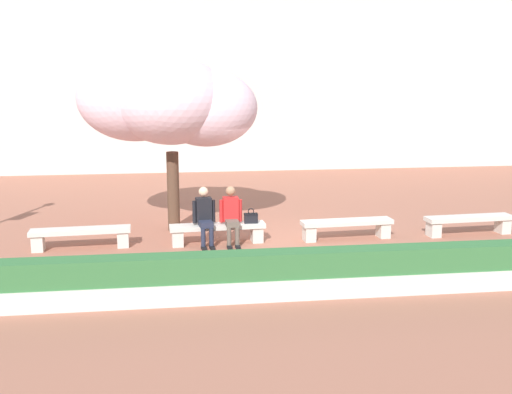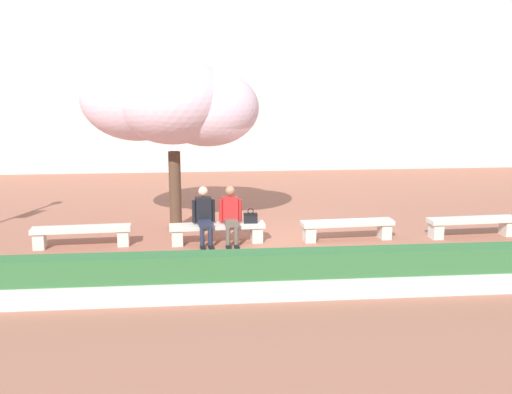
{
  "view_description": "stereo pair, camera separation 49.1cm",
  "coord_description": "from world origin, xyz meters",
  "px_view_note": "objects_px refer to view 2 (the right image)",
  "views": [
    {
      "loc": [
        -2.35,
        -12.9,
        3.65
      ],
      "look_at": [
        -0.59,
        0.2,
        1.0
      ],
      "focal_mm": 42.0,
      "sensor_mm": 36.0,
      "label": 1
    },
    {
      "loc": [
        -1.86,
        -12.96,
        3.65
      ],
      "look_at": [
        -0.59,
        0.2,
        1.0
      ],
      "focal_mm": 42.0,
      "sensor_mm": 36.0,
      "label": 2
    }
  ],
  "objects_px": {
    "person_seated_left": "(204,214)",
    "person_seated_right": "(231,213)",
    "handbag": "(251,217)",
    "cherry_tree_main": "(169,102)",
    "stone_bench_near_east": "(472,224)",
    "stone_bench_near_west": "(217,230)",
    "stone_bench_center": "(347,227)",
    "stone_bench_west_end": "(82,233)"
  },
  "relations": [
    {
      "from": "person_seated_left",
      "to": "person_seated_right",
      "type": "bearing_deg",
      "value": -0.05
    },
    {
      "from": "stone_bench_near_west",
      "to": "person_seated_left",
      "type": "bearing_deg",
      "value": -169.59
    },
    {
      "from": "stone_bench_near_east",
      "to": "handbag",
      "type": "bearing_deg",
      "value": 180.0
    },
    {
      "from": "person_seated_right",
      "to": "handbag",
      "type": "distance_m",
      "value": 0.47
    },
    {
      "from": "cherry_tree_main",
      "to": "handbag",
      "type": "bearing_deg",
      "value": -38.58
    },
    {
      "from": "handbag",
      "to": "cherry_tree_main",
      "type": "height_order",
      "value": "cherry_tree_main"
    },
    {
      "from": "person_seated_left",
      "to": "handbag",
      "type": "relative_size",
      "value": 3.81
    },
    {
      "from": "handbag",
      "to": "stone_bench_west_end",
      "type": "bearing_deg",
      "value": -180.0
    },
    {
      "from": "stone_bench_near_west",
      "to": "cherry_tree_main",
      "type": "height_order",
      "value": "cherry_tree_main"
    },
    {
      "from": "handbag",
      "to": "stone_bench_near_east",
      "type": "bearing_deg",
      "value": -0.0
    },
    {
      "from": "stone_bench_center",
      "to": "person_seated_right",
      "type": "distance_m",
      "value": 2.69
    },
    {
      "from": "stone_bench_center",
      "to": "handbag",
      "type": "bearing_deg",
      "value": 180.0
    },
    {
      "from": "stone_bench_center",
      "to": "cherry_tree_main",
      "type": "distance_m",
      "value": 5.09
    },
    {
      "from": "stone_bench_center",
      "to": "stone_bench_near_east",
      "type": "height_order",
      "value": "same"
    },
    {
      "from": "stone_bench_center",
      "to": "stone_bench_west_end",
      "type": "bearing_deg",
      "value": 180.0
    },
    {
      "from": "stone_bench_center",
      "to": "stone_bench_near_east",
      "type": "xyz_separation_m",
      "value": [
        2.96,
        0.0,
        0.0
      ]
    },
    {
      "from": "stone_bench_west_end",
      "to": "stone_bench_center",
      "type": "height_order",
      "value": "same"
    },
    {
      "from": "stone_bench_west_end",
      "to": "person_seated_left",
      "type": "relative_size",
      "value": 1.66
    },
    {
      "from": "person_seated_left",
      "to": "handbag",
      "type": "distance_m",
      "value": 1.04
    },
    {
      "from": "person_seated_right",
      "to": "cherry_tree_main",
      "type": "distance_m",
      "value": 3.13
    },
    {
      "from": "person_seated_right",
      "to": "cherry_tree_main",
      "type": "bearing_deg",
      "value": 132.29
    },
    {
      "from": "cherry_tree_main",
      "to": "stone_bench_near_east",
      "type": "bearing_deg",
      "value": -11.65
    },
    {
      "from": "stone_bench_center",
      "to": "person_seated_left",
      "type": "bearing_deg",
      "value": -179.07
    },
    {
      "from": "person_seated_right",
      "to": "stone_bench_center",
      "type": "bearing_deg",
      "value": 1.15
    },
    {
      "from": "handbag",
      "to": "cherry_tree_main",
      "type": "bearing_deg",
      "value": 141.42
    },
    {
      "from": "handbag",
      "to": "person_seated_left",
      "type": "bearing_deg",
      "value": -177.07
    },
    {
      "from": "stone_bench_near_west",
      "to": "stone_bench_center",
      "type": "height_order",
      "value": "same"
    },
    {
      "from": "stone_bench_near_west",
      "to": "person_seated_left",
      "type": "distance_m",
      "value": 0.48
    },
    {
      "from": "cherry_tree_main",
      "to": "stone_bench_west_end",
      "type": "bearing_deg",
      "value": -142.91
    },
    {
      "from": "stone_bench_near_east",
      "to": "cherry_tree_main",
      "type": "bearing_deg",
      "value": 168.35
    },
    {
      "from": "person_seated_left",
      "to": "cherry_tree_main",
      "type": "relative_size",
      "value": 0.31
    },
    {
      "from": "stone_bench_center",
      "to": "cherry_tree_main",
      "type": "bearing_deg",
      "value": 160.29
    },
    {
      "from": "person_seated_right",
      "to": "handbag",
      "type": "height_order",
      "value": "person_seated_right"
    },
    {
      "from": "stone_bench_near_west",
      "to": "person_seated_left",
      "type": "relative_size",
      "value": 1.66
    },
    {
      "from": "stone_bench_near_west",
      "to": "person_seated_right",
      "type": "distance_m",
      "value": 0.49
    },
    {
      "from": "stone_bench_west_end",
      "to": "person_seated_right",
      "type": "relative_size",
      "value": 1.66
    },
    {
      "from": "stone_bench_center",
      "to": "stone_bench_near_east",
      "type": "distance_m",
      "value": 2.96
    },
    {
      "from": "stone_bench_near_west",
      "to": "cherry_tree_main",
      "type": "relative_size",
      "value": 0.51
    },
    {
      "from": "stone_bench_near_east",
      "to": "cherry_tree_main",
      "type": "relative_size",
      "value": 0.51
    },
    {
      "from": "stone_bench_near_west",
      "to": "stone_bench_near_east",
      "type": "xyz_separation_m",
      "value": [
        5.92,
        0.0,
        0.0
      ]
    },
    {
      "from": "stone_bench_west_end",
      "to": "cherry_tree_main",
      "type": "bearing_deg",
      "value": 37.09
    },
    {
      "from": "stone_bench_near_east",
      "to": "person_seated_right",
      "type": "bearing_deg",
      "value": -179.46
    }
  ]
}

